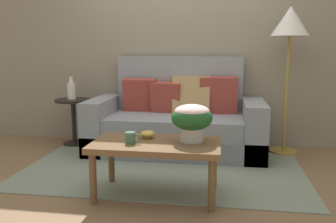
{
  "coord_description": "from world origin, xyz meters",
  "views": [
    {
      "loc": [
        0.59,
        -3.48,
        1.21
      ],
      "look_at": [
        0.05,
        -0.05,
        0.6
      ],
      "focal_mm": 38.34,
      "sensor_mm": 36.0,
      "label": 1
    }
  ],
  "objects_px": {
    "coffee_table": "(156,149)",
    "coffee_mug": "(131,138)",
    "couch": "(177,123)",
    "floor_lamp": "(290,29)",
    "potted_plant": "(192,118)",
    "table_vase": "(71,90)",
    "snack_bowl": "(148,134)",
    "side_table": "(73,113)"
  },
  "relations": [
    {
      "from": "floor_lamp",
      "to": "potted_plant",
      "type": "relative_size",
      "value": 4.99
    },
    {
      "from": "coffee_mug",
      "to": "snack_bowl",
      "type": "distance_m",
      "value": 0.22
    },
    {
      "from": "floor_lamp",
      "to": "snack_bowl",
      "type": "height_order",
      "value": "floor_lamp"
    },
    {
      "from": "floor_lamp",
      "to": "side_table",
      "type": "bearing_deg",
      "value": -179.29
    },
    {
      "from": "floor_lamp",
      "to": "coffee_mug",
      "type": "relative_size",
      "value": 13.27
    },
    {
      "from": "floor_lamp",
      "to": "snack_bowl",
      "type": "xyz_separation_m",
      "value": [
        -1.35,
        -1.35,
        -0.93
      ]
    },
    {
      "from": "floor_lamp",
      "to": "snack_bowl",
      "type": "bearing_deg",
      "value": -134.9
    },
    {
      "from": "couch",
      "to": "floor_lamp",
      "type": "relative_size",
      "value": 1.21
    },
    {
      "from": "coffee_table",
      "to": "coffee_mug",
      "type": "distance_m",
      "value": 0.24
    },
    {
      "from": "potted_plant",
      "to": "coffee_mug",
      "type": "xyz_separation_m",
      "value": [
        -0.48,
        -0.15,
        -0.15
      ]
    },
    {
      "from": "snack_bowl",
      "to": "table_vase",
      "type": "xyz_separation_m",
      "value": [
        -1.26,
        1.32,
        0.2
      ]
    },
    {
      "from": "coffee_table",
      "to": "table_vase",
      "type": "height_order",
      "value": "table_vase"
    },
    {
      "from": "coffee_mug",
      "to": "floor_lamp",
      "type": "bearing_deg",
      "value": 47.01
    },
    {
      "from": "coffee_mug",
      "to": "side_table",
      "type": "bearing_deg",
      "value": 127.17
    },
    {
      "from": "coffee_table",
      "to": "floor_lamp",
      "type": "bearing_deg",
      "value": 49.68
    },
    {
      "from": "couch",
      "to": "coffee_mug",
      "type": "relative_size",
      "value": 16.02
    },
    {
      "from": "coffee_mug",
      "to": "coffee_table",
      "type": "bearing_deg",
      "value": 21.7
    },
    {
      "from": "snack_bowl",
      "to": "side_table",
      "type": "bearing_deg",
      "value": 133.34
    },
    {
      "from": "couch",
      "to": "side_table",
      "type": "xyz_separation_m",
      "value": [
        -1.33,
        0.08,
        0.06
      ]
    },
    {
      "from": "floor_lamp",
      "to": "table_vase",
      "type": "height_order",
      "value": "floor_lamp"
    },
    {
      "from": "couch",
      "to": "table_vase",
      "type": "distance_m",
      "value": 1.4
    },
    {
      "from": "floor_lamp",
      "to": "potted_plant",
      "type": "bearing_deg",
      "value": -124.53
    },
    {
      "from": "side_table",
      "to": "snack_bowl",
      "type": "height_order",
      "value": "side_table"
    },
    {
      "from": "snack_bowl",
      "to": "table_vase",
      "type": "relative_size",
      "value": 0.45
    },
    {
      "from": "coffee_table",
      "to": "potted_plant",
      "type": "height_order",
      "value": "potted_plant"
    },
    {
      "from": "coffee_mug",
      "to": "potted_plant",
      "type": "bearing_deg",
      "value": 16.99
    },
    {
      "from": "coffee_table",
      "to": "table_vase",
      "type": "relative_size",
      "value": 3.72
    },
    {
      "from": "table_vase",
      "to": "coffee_mug",
      "type": "bearing_deg",
      "value": -52.55
    },
    {
      "from": "coffee_table",
      "to": "floor_lamp",
      "type": "height_order",
      "value": "floor_lamp"
    },
    {
      "from": "side_table",
      "to": "snack_bowl",
      "type": "bearing_deg",
      "value": -46.66
    },
    {
      "from": "coffee_table",
      "to": "couch",
      "type": "bearing_deg",
      "value": 90.38
    },
    {
      "from": "couch",
      "to": "table_vase",
      "type": "relative_size",
      "value": 7.22
    },
    {
      "from": "coffee_mug",
      "to": "table_vase",
      "type": "height_order",
      "value": "table_vase"
    },
    {
      "from": "coffee_table",
      "to": "coffee_mug",
      "type": "height_order",
      "value": "coffee_mug"
    },
    {
      "from": "side_table",
      "to": "floor_lamp",
      "type": "relative_size",
      "value": 0.35
    },
    {
      "from": "couch",
      "to": "side_table",
      "type": "height_order",
      "value": "couch"
    },
    {
      "from": "coffee_table",
      "to": "side_table",
      "type": "height_order",
      "value": "side_table"
    },
    {
      "from": "coffee_table",
      "to": "potted_plant",
      "type": "xyz_separation_m",
      "value": [
        0.28,
        0.07,
        0.25
      ]
    },
    {
      "from": "side_table",
      "to": "coffee_mug",
      "type": "height_order",
      "value": "side_table"
    },
    {
      "from": "coffee_table",
      "to": "table_vase",
      "type": "xyz_separation_m",
      "value": [
        -1.36,
        1.44,
        0.3
      ]
    },
    {
      "from": "couch",
      "to": "floor_lamp",
      "type": "height_order",
      "value": "floor_lamp"
    },
    {
      "from": "potted_plant",
      "to": "snack_bowl",
      "type": "relative_size",
      "value": 2.67
    }
  ]
}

